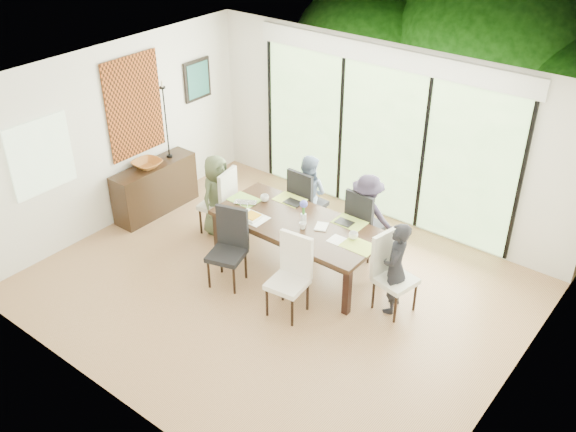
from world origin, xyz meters
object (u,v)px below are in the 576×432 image
Objects in this scene: chair_far_right at (367,221)px; sideboard at (155,188)px; person_far_left at (308,194)px; cup_c at (353,236)px; chair_right_end at (396,275)px; bowl at (147,164)px; person_right_end at (395,268)px; cup_b at (303,226)px; table_top at (298,224)px; chair_near_right at (287,278)px; person_left_end at (217,195)px; person_far_right at (366,216)px; chair_far_left at (309,199)px; cup_a at (265,198)px; laptop at (245,204)px; chair_left_end at (216,200)px; chair_near_left at (226,250)px; vase at (303,218)px.

sideboard is (-3.21, -1.00, -0.13)m from chair_far_right.
cup_c is at bearing 144.29° from person_far_left.
bowl is (-4.16, -0.25, 0.32)m from chair_right_end.
person_right_end is 12.90× the size of cup_b.
chair_near_right reaches higher than table_top.
person_left_end is at bearing -177.49° from cup_c.
person_far_right reaches higher than table_top.
person_far_right is 12.90× the size of cup_b.
chair_far_left is (-0.45, 0.85, -0.16)m from table_top.
cup_b is (0.60, -0.93, 0.14)m from person_far_left.
chair_far_right is at bearing 67.17° from cup_b.
chair_near_right is 0.85× the size of person_far_left.
chair_near_right is 0.85× the size of person_far_right.
table_top is 1.48m from person_left_end.
cup_b is at bearing -162.90° from cup_c.
cup_c is (1.50, -0.05, 0.00)m from cup_a.
chair_right_end is 1.00× the size of chair_far_right.
chair_far_right is 2.49× the size of bowl.
table_top is 1.02m from chair_near_right.
person_left_end reaches higher than sideboard.
laptop is 1.84m from sideboard.
chair_near_right is at bearing 120.66° from chair_far_left.
chair_far_left is at bearing -54.69° from person_left_end.
table_top is 0.86m from laptop.
chair_left_end is 1.00× the size of chair_near_left.
person_far_left is at bearing 91.75° from chair_far_left.
laptop is at bearing 180.00° from cup_b.
chair_far_right is at bearing 18.96° from bowl.
cup_b is (-0.35, 0.77, 0.23)m from chair_near_right.
person_left_end is at bearing 180.00° from table_top.
chair_far_right is 8.87× the size of cup_a.
cup_c is (1.25, -0.73, 0.15)m from person_far_left.
person_far_left is (0.00, -0.02, 0.09)m from chair_far_left.
chair_far_right is (2.05, 0.85, 0.00)m from chair_left_end.
chair_near_left reaches higher than cup_c.
chair_far_right and chair_near_left have the same top height.
chair_near_right is (2.00, -0.87, 0.00)m from chair_left_end.
chair_far_left is (-1.95, 0.85, 0.00)m from chair_right_end.
person_right_end is 1.00× the size of person_far_left.
chair_right_end and chair_near_left have the same top height.
cup_c is (0.75, 0.05, -0.01)m from vase.
chair_near_right is (-0.05, -1.72, 0.00)m from chair_far_right.
chair_far_right reaches higher than cup_c.
sideboard is (-3.21, -0.98, -0.22)m from person_far_right.
chair_far_left is at bearing 149.04° from cup_c.
bowl is at bearing 97.90° from person_left_end.
cup_c is (0.25, -0.75, 0.24)m from chair_far_right.
vase is at bearing -92.35° from person_left_end.
table_top is at bearing 59.99° from chair_far_right.
table_top is at bearing 113.66° from chair_near_right.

